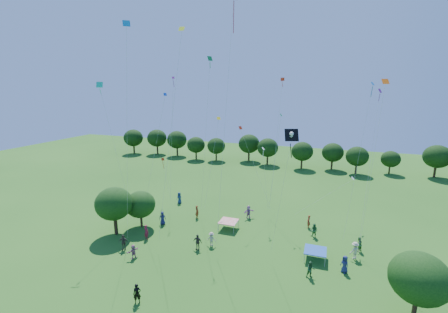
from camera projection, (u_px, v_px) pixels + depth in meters
near_tree_west at (114, 204)px, 36.07m from camera, size 4.43×4.43×5.97m
near_tree_north at (140, 204)px, 38.18m from camera, size 3.78×3.78×4.79m
near_tree_east at (419, 278)px, 22.61m from camera, size 4.35×4.35×5.46m
treeline at (276, 148)px, 69.54m from camera, size 88.01×8.77×6.77m
tent_red_stripe at (229, 221)px, 38.01m from camera, size 2.20×2.20×1.10m
tent_blue at (315, 251)px, 31.16m from camera, size 2.20×2.20×1.10m
man_in_black at (137, 294)px, 24.85m from camera, size 0.77×0.70×1.73m
crowd_person_0 at (179, 198)px, 46.61m from camera, size 0.97×0.67×1.80m
crowd_person_1 at (197, 212)px, 41.29m from camera, size 0.80×0.75×1.82m
crowd_person_2 at (311, 270)px, 28.22m from camera, size 0.93×0.75×1.65m
crowd_person_3 at (211, 239)px, 34.00m from camera, size 1.10×0.54×1.64m
crowd_person_4 at (123, 242)px, 33.10m from camera, size 1.15×0.78×1.80m
crowd_person_5 at (133, 251)px, 31.50m from camera, size 0.95×1.51×1.52m
crowd_person_6 at (162, 218)px, 39.34m from camera, size 1.00×0.82×1.79m
crowd_person_7 at (309, 222)px, 38.37m from camera, size 0.49×0.68×1.70m
crowd_person_8 at (359, 244)px, 32.81m from camera, size 0.89×0.90×1.66m
crowd_person_9 at (355, 251)px, 31.32m from camera, size 1.33×1.20×1.91m
crowd_person_10 at (197, 242)px, 33.19m from camera, size 1.09×0.56×1.79m
crowd_person_11 at (249, 212)px, 41.29m from camera, size 1.53×1.66×1.79m
crowd_person_12 at (345, 264)px, 29.01m from camera, size 0.94×0.93×1.74m
crowd_person_13 at (146, 232)px, 35.50m from camera, size 0.76×0.60×1.79m
crowd_person_14 at (314, 231)px, 35.91m from camera, size 0.97×0.79×1.73m
pirate_kite at (291, 139)px, 23.67m from camera, size 2.57×4.66×13.10m
red_high_kite at (230, 49)px, 30.32m from camera, size 0.79×4.34×25.52m
small_kite_0 at (164, 166)px, 45.94m from camera, size 2.53×2.24×5.80m
small_kite_1 at (380, 116)px, 29.49m from camera, size 1.23×1.83×17.15m
small_kite_2 at (215, 139)px, 42.16m from camera, size 1.00×4.16×12.32m
small_kite_3 at (208, 96)px, 36.72m from camera, size 2.27×1.53×19.98m
small_kite_4 at (365, 125)px, 33.08m from camera, size 2.14×5.59×16.93m
small_kite_5 at (375, 124)px, 34.17m from camera, size 1.65×8.09×16.22m
small_kite_6 at (340, 186)px, 38.78m from camera, size 7.03×2.91×5.10m
small_kite_7 at (127, 80)px, 28.48m from camera, size 2.64×1.03×22.27m
small_kite_8 at (248, 148)px, 39.35m from camera, size 4.34×1.77×11.47m
small_kite_9 at (279, 112)px, 40.52m from camera, size 0.81×3.45×17.68m
small_kite_10 at (175, 90)px, 29.95m from camera, size 2.99×1.97×22.09m
small_kite_11 at (277, 145)px, 39.61m from camera, size 1.22×0.82×13.05m
small_kite_12 at (157, 137)px, 36.38m from camera, size 3.65×1.27×15.73m
small_kite_13 at (172, 116)px, 44.03m from camera, size 0.53×3.02×17.94m
small_kite_14 at (264, 162)px, 39.48m from camera, size 0.89×1.09×8.75m
small_kite_15 at (106, 110)px, 34.49m from camera, size 2.41×1.83×16.97m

